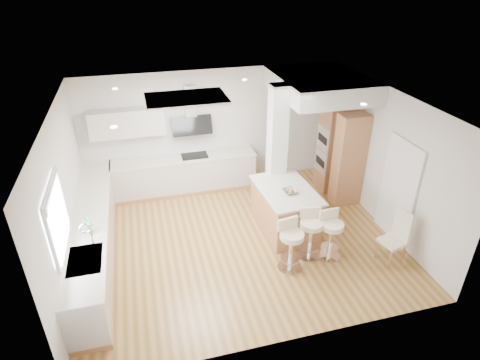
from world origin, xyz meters
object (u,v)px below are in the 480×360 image
object	(u,v)px
dining_chair	(397,235)
bar_stool_a	(291,243)
bar_stool_b	(311,231)
bar_stool_c	(331,233)
peninsula	(285,209)

from	to	relation	value
dining_chair	bar_stool_a	bearing A→B (deg)	159.02
bar_stool_a	dining_chair	size ratio (longest dim) A/B	0.96
bar_stool_b	dining_chair	size ratio (longest dim) A/B	0.95
bar_stool_a	bar_stool_c	size ratio (longest dim) A/B	1.03
bar_stool_b	bar_stool_c	bearing A→B (deg)	-7.21
peninsula	dining_chair	distance (m)	2.15
bar_stool_b	peninsula	bearing A→B (deg)	108.91
dining_chair	bar_stool_b	bearing A→B (deg)	148.22
peninsula	dining_chair	world-z (taller)	dining_chair
peninsula	bar_stool_c	world-z (taller)	peninsula
peninsula	bar_stool_b	world-z (taller)	peninsula
peninsula	bar_stool_b	xyz separation A→B (m)	(0.14, -0.94, 0.08)
bar_stool_b	bar_stool_c	xyz separation A→B (m)	(0.35, -0.11, -0.01)
bar_stool_a	bar_stool_c	xyz separation A→B (m)	(0.83, 0.12, -0.02)
bar_stool_a	bar_stool_b	xyz separation A→B (m)	(0.48, 0.23, -0.00)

